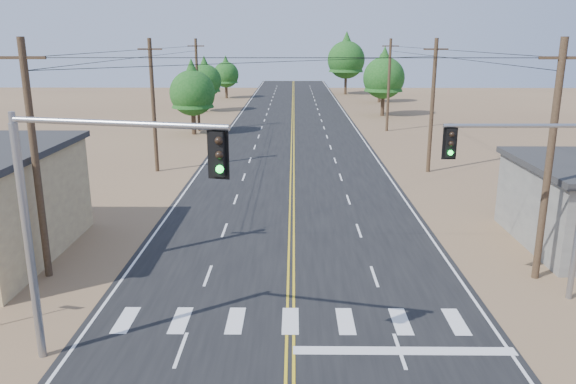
{
  "coord_description": "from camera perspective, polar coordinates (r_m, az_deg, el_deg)",
  "views": [
    {
      "loc": [
        0.1,
        -10.41,
        9.89
      ],
      "look_at": [
        -0.14,
        13.04,
        3.5
      ],
      "focal_mm": 35.0,
      "sensor_mm": 36.0,
      "label": 1
    }
  ],
  "objects": [
    {
      "name": "tree_right_far",
      "position": [
        106.28,
        5.94,
        13.59
      ],
      "size": [
        6.83,
        6.83,
        11.38
      ],
      "color": "#3F2D1E",
      "rests_on": "ground"
    },
    {
      "name": "signal_mast_right",
      "position": [
        22.99,
        24.49,
        0.93
      ],
      "size": [
        5.57,
        0.45,
        7.05
      ],
      "rotation": [
        0.0,
        0.0,
        0.01
      ],
      "color": "gray",
      "rests_on": "ground"
    },
    {
      "name": "signal_mast_left",
      "position": [
        17.36,
        -20.41,
        -0.89
      ],
      "size": [
        6.58,
        1.89,
        7.89
      ],
      "rotation": [
        0.0,
        0.0,
        -0.24
      ],
      "color": "gray",
      "rests_on": "ground"
    },
    {
      "name": "tree_left_far",
      "position": [
        99.24,
        -6.33,
        12.02
      ],
      "size": [
        4.38,
        4.38,
        7.3
      ],
      "color": "#3F2D1E",
      "rests_on": "ground"
    },
    {
      "name": "utility_pole_right_near",
      "position": [
        25.16,
        25.02,
        2.87
      ],
      "size": [
        1.8,
        0.3,
        10.0
      ],
      "color": "#4C3826",
      "rests_on": "ground"
    },
    {
      "name": "utility_pole_left_near",
      "position": [
        25.24,
        -24.29,
        2.99
      ],
      "size": [
        1.8,
        0.3,
        10.0
      ],
      "color": "#4C3826",
      "rests_on": "ground"
    },
    {
      "name": "tree_right_near",
      "position": [
        76.31,
        9.73,
        11.78
      ],
      "size": [
        5.45,
        5.45,
        9.08
      ],
      "color": "#3F2D1E",
      "rests_on": "ground"
    },
    {
      "name": "utility_pole_left_far",
      "position": [
        63.48,
        -9.19,
        10.74
      ],
      "size": [
        1.8,
        0.3,
        10.0
      ],
      "color": "#4C3826",
      "rests_on": "ground"
    },
    {
      "name": "tree_left_mid",
      "position": [
        80.8,
        -8.47,
        11.43
      ],
      "size": [
        4.65,
        4.65,
        7.75
      ],
      "color": "#3F2D1E",
      "rests_on": "ground"
    },
    {
      "name": "utility_pole_right_mid",
      "position": [
        43.92,
        14.44,
        8.53
      ],
      "size": [
        1.8,
        0.3,
        10.0
      ],
      "color": "#4C3826",
      "rests_on": "ground"
    },
    {
      "name": "utility_pole_left_mid",
      "position": [
        43.97,
        -13.52,
        8.6
      ],
      "size": [
        1.8,
        0.3,
        10.0
      ],
      "color": "#4C3826",
      "rests_on": "ground"
    },
    {
      "name": "road",
      "position": [
        41.6,
        0.43,
        1.51
      ],
      "size": [
        15.0,
        200.0,
        0.02
      ],
      "primitive_type": "cube",
      "color": "black",
      "rests_on": "ground"
    },
    {
      "name": "tree_left_near",
      "position": [
        61.1,
        -9.71,
        10.34
      ],
      "size": [
        4.8,
        4.8,
        8.0
      ],
      "color": "#3F2D1E",
      "rests_on": "ground"
    },
    {
      "name": "utility_pole_right_far",
      "position": [
        63.45,
        10.2,
        10.7
      ],
      "size": [
        1.8,
        0.3,
        10.0
      ],
      "color": "#4C3826",
      "rests_on": "ground"
    },
    {
      "name": "tree_right_mid",
      "position": [
        93.3,
        9.36,
        11.9
      ],
      "size": [
        4.68,
        4.68,
        7.8
      ],
      "color": "#3F2D1E",
      "rests_on": "ground"
    }
  ]
}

